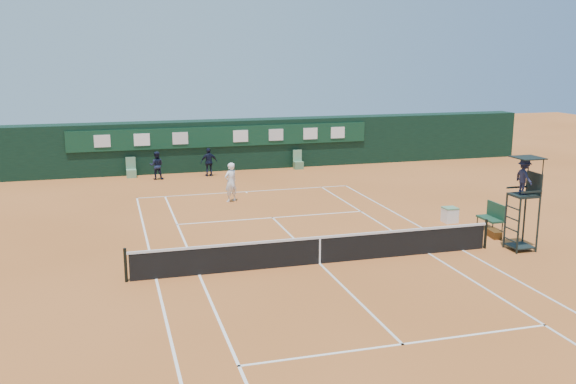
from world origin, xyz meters
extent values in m
plane|color=#C4682E|center=(0.00, 0.00, 0.00)|extent=(90.00, 90.00, 0.00)
cube|color=silver|center=(0.00, 11.88, 0.01)|extent=(11.05, 0.08, 0.01)
cube|color=silver|center=(5.49, 0.00, 0.01)|extent=(0.08, 23.85, 0.01)
cube|color=white|center=(-5.49, 0.00, 0.01)|extent=(0.08, 23.85, 0.01)
cube|color=silver|center=(4.12, 0.00, 0.01)|extent=(0.08, 23.85, 0.01)
cube|color=white|center=(-4.12, 0.00, 0.01)|extent=(0.08, 23.85, 0.01)
cube|color=white|center=(0.00, 6.40, 0.01)|extent=(8.31, 0.08, 0.01)
cube|color=white|center=(0.00, -6.40, 0.01)|extent=(8.31, 0.08, 0.01)
cube|color=silver|center=(0.00, 0.00, 0.01)|extent=(0.08, 12.88, 0.01)
cube|color=white|center=(0.00, 11.73, 0.01)|extent=(0.08, 0.30, 0.01)
cube|color=black|center=(0.00, 0.00, 0.45)|extent=(12.60, 0.04, 0.90)
cube|color=silver|center=(0.00, 0.00, 0.93)|extent=(12.80, 0.06, 0.08)
cube|color=white|center=(0.00, 0.00, 0.46)|extent=(0.06, 0.05, 0.92)
cylinder|color=black|center=(6.40, 0.00, 0.55)|extent=(0.10, 0.10, 1.10)
cylinder|color=black|center=(-6.40, 0.00, 0.55)|extent=(0.10, 0.10, 1.10)
cube|color=black|center=(0.00, 18.75, 1.50)|extent=(40.00, 1.50, 3.00)
cube|color=#0E3521|center=(0.00, 17.94, 2.10)|extent=(18.00, 0.10, 1.20)
cube|color=silver|center=(-7.00, 17.87, 2.10)|extent=(0.90, 0.04, 0.70)
cube|color=white|center=(-4.80, 17.87, 2.10)|extent=(0.90, 0.04, 0.70)
cube|color=silver|center=(-2.60, 17.87, 2.10)|extent=(0.90, 0.04, 0.70)
cube|color=white|center=(1.00, 17.87, 2.10)|extent=(0.90, 0.04, 0.70)
cube|color=silver|center=(3.20, 17.87, 2.10)|extent=(0.90, 0.04, 0.70)
cube|color=white|center=(5.40, 17.87, 2.10)|extent=(0.90, 0.04, 0.70)
cube|color=white|center=(7.20, 17.87, 2.10)|extent=(0.90, 0.04, 0.70)
cube|color=#63976C|center=(-5.50, 17.45, 0.23)|extent=(0.55, 0.50, 0.46)
cube|color=#578565|center=(-5.50, 17.67, 0.80)|extent=(0.55, 0.06, 0.70)
cube|color=#537F57|center=(4.50, 17.45, 0.23)|extent=(0.55, 0.50, 0.46)
cube|color=#62966F|center=(4.50, 17.67, 0.80)|extent=(0.55, 0.06, 0.70)
cylinder|color=black|center=(7.12, -0.90, 1.00)|extent=(0.07, 0.07, 2.00)
cylinder|color=black|center=(7.12, -0.10, 1.00)|extent=(0.07, 0.07, 2.00)
cylinder|color=black|center=(7.92, -0.90, 1.00)|extent=(0.07, 0.07, 2.00)
cylinder|color=black|center=(7.92, -0.10, 1.00)|extent=(0.07, 0.07, 2.00)
cube|color=black|center=(7.52, -0.50, 2.04)|extent=(0.85, 0.85, 0.08)
cube|color=black|center=(7.92, -0.50, 2.45)|extent=(0.06, 0.85, 0.80)
cube|color=black|center=(7.52, -0.92, 2.25)|extent=(0.85, 0.05, 0.06)
cube|color=black|center=(7.52, -0.08, 2.25)|extent=(0.85, 0.05, 0.06)
cylinder|color=black|center=(7.92, -0.90, 2.90)|extent=(0.04, 0.04, 1.00)
cylinder|color=black|center=(7.92, -0.10, 2.90)|extent=(0.04, 0.04, 1.00)
cube|color=black|center=(7.57, -0.50, 3.40)|extent=(0.95, 0.95, 0.04)
cube|color=black|center=(7.52, -0.50, 0.15)|extent=(0.80, 0.80, 0.05)
cube|color=black|center=(7.12, -0.50, 0.40)|extent=(0.04, 0.80, 0.04)
cube|color=black|center=(7.12, -0.50, 0.80)|extent=(0.04, 0.80, 0.04)
cube|color=black|center=(7.12, -0.50, 1.20)|extent=(0.04, 0.80, 0.04)
cube|color=black|center=(7.12, -0.50, 1.60)|extent=(0.04, 0.80, 0.04)
imported|color=#1A1C34|center=(7.47, -0.50, 2.72)|extent=(0.47, 0.82, 1.28)
cube|color=#183D2A|center=(8.00, 2.17, 0.45)|extent=(0.55, 1.20, 0.08)
cube|color=#1A412B|center=(8.25, 2.17, 0.80)|extent=(0.06, 1.20, 0.60)
cylinder|color=black|center=(7.78, 1.62, 0.20)|extent=(0.04, 0.04, 0.41)
cylinder|color=black|center=(8.22, 1.62, 0.20)|extent=(0.04, 0.04, 0.41)
cylinder|color=black|center=(7.78, 2.72, 0.20)|extent=(0.04, 0.04, 0.41)
cylinder|color=black|center=(8.22, 2.72, 0.20)|extent=(0.04, 0.04, 0.41)
cube|color=black|center=(7.55, 1.17, 0.14)|extent=(0.43, 0.80, 0.28)
cube|color=white|center=(7.04, 3.65, 0.30)|extent=(0.55, 0.55, 0.60)
cube|color=#5A8A62|center=(7.04, 3.65, 0.62)|extent=(0.57, 0.57, 0.05)
sphere|color=#BFD732|center=(3.99, 9.03, 0.03)|extent=(0.06, 0.06, 0.06)
imported|color=white|center=(-1.15, 9.95, 0.95)|extent=(0.83, 0.73, 1.90)
imported|color=black|center=(-4.13, 16.49, 0.79)|extent=(0.88, 0.74, 1.59)
imported|color=black|center=(-1.14, 16.63, 0.83)|extent=(1.00, 0.48, 1.66)
camera|label=1|loc=(-6.72, -19.72, 7.09)|focal=40.00mm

